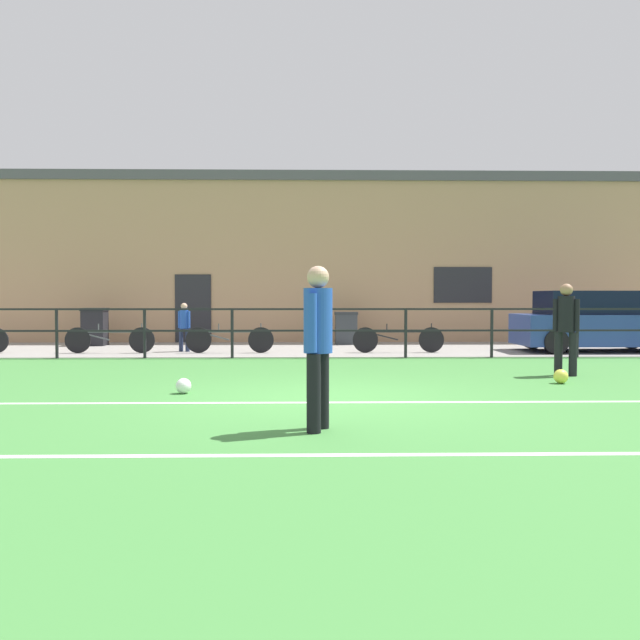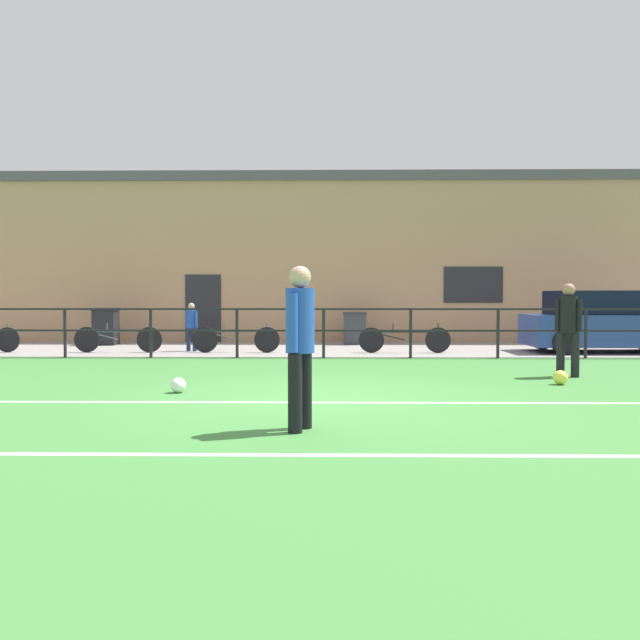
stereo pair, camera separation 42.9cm
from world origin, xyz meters
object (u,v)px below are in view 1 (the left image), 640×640
Objects in this scene: player_goalkeeper at (566,324)px; spectator_child at (184,324)px; player_striker at (318,337)px; bicycle_parked_1 at (110,340)px; parked_car_red at (594,323)px; soccer_ball_spare at (561,376)px; bicycle_parked_3 at (398,339)px; trash_bin_1 at (346,328)px; soccer_ball_match at (184,386)px; trash_bin_0 at (95,327)px; bicycle_parked_0 at (230,339)px.

player_goalkeeper is 9.25m from spectator_child.
player_striker is 0.78× the size of bicycle_parked_1.
soccer_ball_spare is at bearing -118.29° from parked_car_red.
bicycle_parked_3 is (-1.84, 5.68, 0.24)m from soccer_ball_spare.
spectator_child is 1.85m from bicycle_parked_1.
trash_bin_1 is (-1.13, 2.89, 0.15)m from bicycle_parked_3.
soccer_ball_spare is at bearing 9.34° from soccer_ball_match.
soccer_ball_match is 11.49m from parked_car_red.
trash_bin_0 is (-6.20, 11.80, -0.42)m from player_striker.
bicycle_parked_1 is at bearing -64.70° from trash_bin_0.
soccer_ball_match is 0.10× the size of bicycle_parked_0.
bicycle_parked_1 is 2.80m from trash_bin_0.
player_striker reaches higher than spectator_child.
trash_bin_1 is (7.23, 0.37, -0.06)m from trash_bin_0.
soccer_ball_spare is at bearing -26.99° from player_striker.
parked_car_red reaches higher than bicycle_parked_0.
parked_car_red is (3.22, 5.98, 0.64)m from soccer_ball_spare.
spectator_child is 3.63m from trash_bin_0.
player_striker is at bearing -54.03° from soccer_ball_match.
player_goalkeeper is 5.65m from parked_car_red.
bicycle_parked_0 is (-2.04, 9.28, -0.62)m from player_striker.
soccer_ball_spare is at bearing -72.05° from bicycle_parked_3.
bicycle_parked_1 is at bearing -179.15° from player_goalkeeper.
spectator_child is at bearing 39.50° from player_striker.
player_goalkeeper is at bearing -33.88° from trash_bin_0.
parked_car_red is 1.78× the size of bicycle_parked_1.
soccer_ball_spare is at bearing -43.22° from bicycle_parked_0.
trash_bin_0 is at bearing 115.30° from bicycle_parked_1.
parked_car_red reaches higher than soccer_ball_match.
trash_bin_0 is (-8.36, 2.52, 0.21)m from bicycle_parked_3.
player_goalkeeper reaches higher than bicycle_parked_1.
parked_car_red is at bearing 37.29° from soccer_ball_match.
soccer_ball_spare is 8.29m from bicycle_parked_0.
trash_bin_1 is at bearing 25.62° from bicycle_parked_1.
trash_bin_0 is at bearing 141.18° from soccer_ball_spare.
bicycle_parked_1 is (-12.22, -0.30, -0.40)m from parked_car_red.
bicycle_parked_1 is 2.33× the size of trash_bin_1.
spectator_child is 1.15× the size of trash_bin_0.
bicycle_parked_0 is at bearing -178.16° from parked_car_red.
spectator_child is at bearing 139.91° from soccer_ball_spare.
bicycle_parked_0 is (-0.13, 6.65, 0.24)m from soccer_ball_match.
bicycle_parked_1 is 7.16m from bicycle_parked_3.
player_goalkeeper is 1.73× the size of trash_bin_1.
bicycle_parked_0 reaches higher than soccer_ball_spare.
bicycle_parked_3 is (4.20, 0.00, -0.00)m from bicycle_parked_0.
bicycle_parked_1 reaches higher than soccer_ball_match.
soccer_ball_match is 7.80m from bicycle_parked_3.
player_goalkeeper is 0.95× the size of player_striker.
parked_car_red reaches higher than trash_bin_1.
player_striker is 0.79× the size of bicycle_parked_0.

